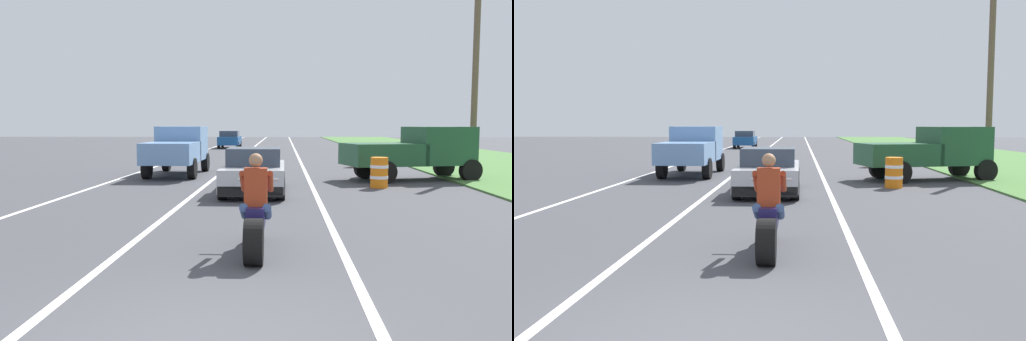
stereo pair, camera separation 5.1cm
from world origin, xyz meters
TOP-DOWN VIEW (x-y plane):
  - lane_stripe_left_solid at (-5.40, 20.00)m, footprint 0.14×120.00m
  - lane_stripe_right_solid at (1.80, 20.00)m, footprint 0.14×120.00m
  - lane_stripe_centre_dashed at (-1.80, 20.00)m, footprint 0.14×120.00m
  - motorcycle_with_rider at (0.40, 3.62)m, footprint 0.70×2.21m
  - sports_car_silver at (-0.04, 11.20)m, footprint 1.84×4.30m
  - pickup_truck_left_lane_light_blue at (-3.47, 16.58)m, footprint 2.02×4.80m
  - pickup_truck_right_shoulder_dark_green at (5.74, 15.08)m, footprint 5.14×3.14m
  - utility_pole_roadside at (8.39, 16.69)m, footprint 0.24×0.24m
  - construction_barrel_nearest at (3.96, 12.59)m, footprint 0.58×0.58m
  - construction_barrel_mid at (4.15, 16.24)m, footprint 0.58×0.58m
  - construction_barrel_far at (4.46, 21.12)m, footprint 0.58×0.58m
  - distant_car_far_ahead at (-3.80, 40.79)m, footprint 1.80×4.00m

SIDE VIEW (x-z plane):
  - lane_stripe_left_solid at x=-5.40m, z-range 0.00..0.01m
  - lane_stripe_right_solid at x=1.80m, z-range 0.00..0.01m
  - lane_stripe_centre_dashed at x=-1.80m, z-range 0.00..0.01m
  - construction_barrel_nearest at x=3.96m, z-range 0.00..1.00m
  - construction_barrel_mid at x=4.15m, z-range 0.00..1.00m
  - construction_barrel_far at x=4.46m, z-range 0.00..1.00m
  - motorcycle_with_rider at x=0.40m, z-range -0.22..1.40m
  - sports_car_silver at x=-0.04m, z-range -0.05..1.31m
  - distant_car_far_ahead at x=-3.80m, z-range 0.02..1.52m
  - pickup_truck_left_lane_light_blue at x=-3.47m, z-range 0.12..2.10m
  - pickup_truck_right_shoulder_dark_green at x=5.74m, z-range 0.12..2.10m
  - utility_pole_roadside at x=8.39m, z-range 0.00..7.12m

